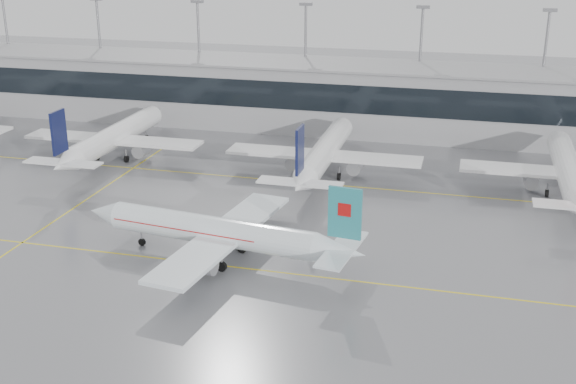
# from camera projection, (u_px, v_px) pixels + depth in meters

# --- Properties ---
(ground) EXTENTS (320.00, 320.00, 0.00)m
(ground) POSITION_uv_depth(u_px,v_px,m) (261.00, 270.00, 79.82)
(ground) COLOR slate
(ground) RESTS_ON ground
(taxi_line_main) EXTENTS (120.00, 0.25, 0.01)m
(taxi_line_main) POSITION_uv_depth(u_px,v_px,m) (261.00, 270.00, 79.81)
(taxi_line_main) COLOR yellow
(taxi_line_main) RESTS_ON ground
(taxi_line_north) EXTENTS (120.00, 0.25, 0.01)m
(taxi_line_north) POSITION_uv_depth(u_px,v_px,m) (318.00, 184.00, 107.12)
(taxi_line_north) COLOR yellow
(taxi_line_north) RESTS_ON ground
(taxi_line_cross) EXTENTS (0.25, 60.00, 0.01)m
(taxi_line_cross) POSITION_uv_depth(u_px,v_px,m) (85.00, 200.00, 100.54)
(taxi_line_cross) COLOR yellow
(taxi_line_cross) RESTS_ON ground
(terminal) EXTENTS (180.00, 15.00, 12.00)m
(terminal) POSITION_uv_depth(u_px,v_px,m) (355.00, 98.00, 134.20)
(terminal) COLOR #97979B
(terminal) RESTS_ON ground
(terminal_glass) EXTENTS (180.00, 0.20, 5.00)m
(terminal_glass) POSITION_uv_depth(u_px,v_px,m) (348.00, 99.00, 126.81)
(terminal_glass) COLOR black
(terminal_glass) RESTS_ON ground
(terminal_roof) EXTENTS (182.00, 16.00, 0.40)m
(terminal_roof) POSITION_uv_depth(u_px,v_px,m) (356.00, 65.00, 132.08)
(terminal_roof) COLOR gray
(terminal_roof) RESTS_ON ground
(light_masts) EXTENTS (156.40, 1.00, 22.60)m
(light_masts) POSITION_uv_depth(u_px,v_px,m) (362.00, 54.00, 137.15)
(light_masts) COLOR gray
(light_masts) RESTS_ON ground
(air_canada_jet) EXTENTS (34.68, 27.44, 10.68)m
(air_canada_jet) POSITION_uv_depth(u_px,v_px,m) (222.00, 233.00, 81.15)
(air_canada_jet) COLOR white
(air_canada_jet) RESTS_ON ground
(parked_jet_b) EXTENTS (29.64, 36.96, 11.72)m
(parked_jet_b) POSITION_uv_depth(u_px,v_px,m) (114.00, 137.00, 117.46)
(parked_jet_b) COLOR white
(parked_jet_b) RESTS_ON ground
(parked_jet_c) EXTENTS (29.64, 36.96, 11.72)m
(parked_jet_c) POSITION_uv_depth(u_px,v_px,m) (324.00, 153.00, 109.21)
(parked_jet_c) COLOR white
(parked_jet_c) RESTS_ON ground
(parked_jet_d) EXTENTS (29.64, 36.96, 11.72)m
(parked_jet_d) POSITION_uv_depth(u_px,v_px,m) (568.00, 171.00, 100.96)
(parked_jet_d) COLOR white
(parked_jet_d) RESTS_ON ground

